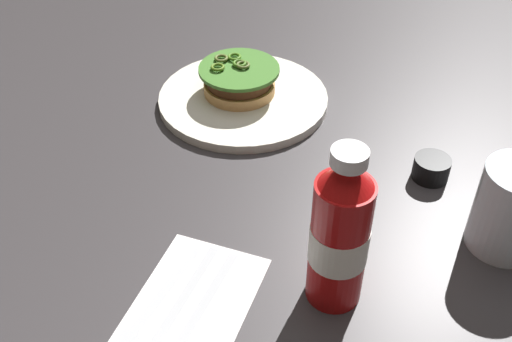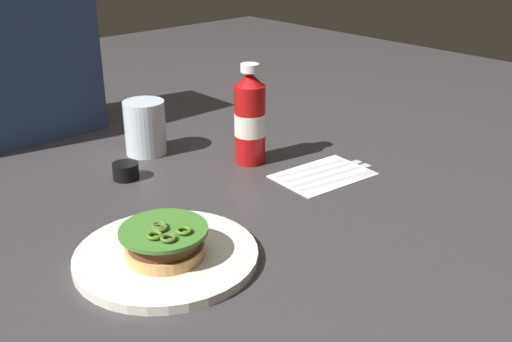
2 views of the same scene
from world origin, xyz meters
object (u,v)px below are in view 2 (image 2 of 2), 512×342
object	(u,v)px
butter_knife	(328,168)
ketchup_bottle	(250,119)
napkin	(323,175)
burger_sandwich	(164,242)
fork_utensil	(344,178)
steak_knife	(337,172)
dinner_plate	(166,256)
condiment_cup	(126,171)
spoon_utensil	(321,165)
diner_person	(3,41)
water_glass	(145,127)

from	to	relation	value
butter_knife	ketchup_bottle	bearing A→B (deg)	120.81
napkin	burger_sandwich	bearing A→B (deg)	-171.53
ketchup_bottle	fork_utensil	xyz separation A→B (m)	(0.07, -0.19, -0.09)
fork_utensil	napkin	bearing A→B (deg)	109.02
steak_knife	ketchup_bottle	bearing A→B (deg)	116.26
dinner_plate	condiment_cup	xyz separation A→B (m)	(0.12, 0.31, 0.01)
steak_knife	spoon_utensil	xyz separation A→B (m)	(0.01, 0.05, -0.00)
diner_person	ketchup_bottle	bearing A→B (deg)	-59.43
dinner_plate	fork_utensil	size ratio (longest dim) A/B	1.55
ketchup_bottle	napkin	size ratio (longest dim) A/B	1.11
condiment_cup	butter_knife	world-z (taller)	condiment_cup
butter_knife	spoon_utensil	size ratio (longest dim) A/B	1.14
ketchup_bottle	diner_person	xyz separation A→B (m)	(-0.29, 0.49, 0.13)
dinner_plate	water_glass	bearing A→B (deg)	60.63
napkin	butter_knife	size ratio (longest dim) A/B	0.94
ketchup_bottle	fork_utensil	size ratio (longest dim) A/B	1.16
ketchup_bottle	steak_knife	bearing A→B (deg)	-63.74
dinner_plate	ketchup_bottle	bearing A→B (deg)	30.12
dinner_plate	diner_person	distance (m)	0.73
dinner_plate	ketchup_bottle	xyz separation A→B (m)	(0.35, 0.21, 0.09)
napkin	diner_person	xyz separation A→B (m)	(-0.35, 0.65, 0.22)
burger_sandwich	fork_utensil	xyz separation A→B (m)	(0.44, 0.02, -0.03)
ketchup_bottle	diner_person	bearing A→B (deg)	120.57
fork_utensil	butter_knife	xyz separation A→B (m)	(0.01, 0.05, 0.00)
steak_knife	spoon_utensil	size ratio (longest dim) A/B	1.14
butter_knife	spoon_utensil	bearing A→B (deg)	78.76
burger_sandwich	spoon_utensil	xyz separation A→B (m)	(0.45, 0.10, -0.03)
water_glass	diner_person	bearing A→B (deg)	117.86
condiment_cup	spoon_utensil	distance (m)	0.40
dinner_plate	diner_person	bearing A→B (deg)	84.87
condiment_cup	diner_person	bearing A→B (deg)	97.71
water_glass	steak_knife	size ratio (longest dim) A/B	0.58
burger_sandwich	diner_person	distance (m)	0.74
ketchup_bottle	butter_knife	bearing A→B (deg)	-59.19
spoon_utensil	burger_sandwich	bearing A→B (deg)	-168.12
butter_knife	diner_person	bearing A→B (deg)	120.62
condiment_cup	ketchup_bottle	bearing A→B (deg)	-22.71
burger_sandwich	napkin	bearing A→B (deg)	8.47
diner_person	burger_sandwich	bearing A→B (deg)	-95.68
fork_utensil	steak_knife	bearing A→B (deg)	68.76
dinner_plate	burger_sandwich	world-z (taller)	burger_sandwich
water_glass	spoon_utensil	distance (m)	0.39
napkin	steak_knife	size ratio (longest dim) A/B	0.94
steak_knife	napkin	bearing A→B (deg)	146.37
condiment_cup	spoon_utensil	size ratio (longest dim) A/B	0.29
ketchup_bottle	condiment_cup	distance (m)	0.27
steak_knife	butter_knife	xyz separation A→B (m)	(0.00, 0.03, 0.00)
spoon_utensil	diner_person	xyz separation A→B (m)	(-0.38, 0.61, 0.22)
ketchup_bottle	spoon_utensil	size ratio (longest dim) A/B	1.19
ketchup_bottle	diner_person	size ratio (longest dim) A/B	0.39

